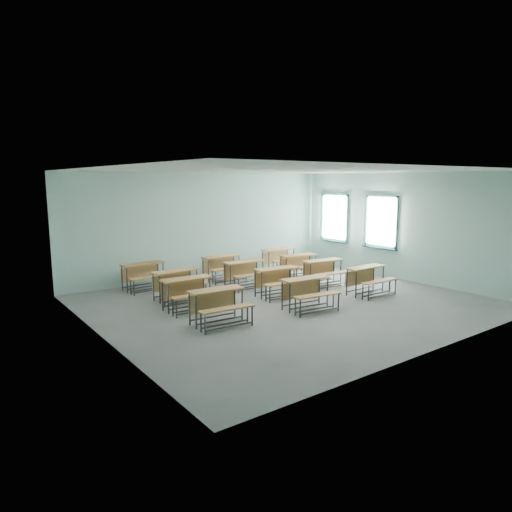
% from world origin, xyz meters
% --- Properties ---
extents(room, '(9.04, 8.04, 3.24)m').
position_xyz_m(room, '(0.08, 0.03, 1.60)').
color(room, gray).
rests_on(room, ground).
extents(desk_unit_r0c0, '(1.22, 0.86, 0.73)m').
position_xyz_m(desk_unit_r0c0, '(-2.27, -0.49, 0.49)').
color(desk_unit_r0c0, '#A16F3A').
rests_on(desk_unit_r0c0, ground).
extents(desk_unit_r0c1, '(1.25, 0.91, 0.73)m').
position_xyz_m(desk_unit_r0c1, '(-0.03, -0.77, 0.49)').
color(desk_unit_r0c1, '#A16F3A').
rests_on(desk_unit_r0c1, ground).
extents(desk_unit_r0c2, '(1.18, 0.80, 0.73)m').
position_xyz_m(desk_unit_r0c2, '(2.22, -0.66, 0.49)').
color(desk_unit_r0c2, '#A16F3A').
rests_on(desk_unit_r0c2, ground).
extents(desk_unit_r1c0, '(1.18, 0.80, 0.73)m').
position_xyz_m(desk_unit_r1c0, '(-2.26, 0.85, 0.49)').
color(desk_unit_r1c0, '#A16F3A').
rests_on(desk_unit_r1c0, ground).
extents(desk_unit_r1c1, '(1.25, 0.91, 0.73)m').
position_xyz_m(desk_unit_r1c1, '(0.18, 0.58, 0.49)').
color(desk_unit_r1c1, '#A16F3A').
rests_on(desk_unit_r1c1, ground).
extents(desk_unit_r1c2, '(1.26, 0.92, 0.73)m').
position_xyz_m(desk_unit_r1c2, '(2.01, 0.74, 0.49)').
color(desk_unit_r1c2, '#A16F3A').
rests_on(desk_unit_r1c2, ground).
extents(desk_unit_r2c0, '(1.23, 0.88, 0.73)m').
position_xyz_m(desk_unit_r2c0, '(-2.05, 1.83, 0.49)').
color(desk_unit_r2c0, '#A16F3A').
rests_on(desk_unit_r2c0, ground).
extents(desk_unit_r2c1, '(1.20, 0.83, 0.73)m').
position_xyz_m(desk_unit_r2c1, '(0.09, 1.89, 0.49)').
color(desk_unit_r2c1, '#A16F3A').
rests_on(desk_unit_r2c1, ground).
extents(desk_unit_r2c2, '(1.25, 0.92, 0.73)m').
position_xyz_m(desk_unit_r2c2, '(2.07, 1.85, 0.49)').
color(desk_unit_r2c2, '#A16F3A').
rests_on(desk_unit_r2c2, ground).
extents(desk_unit_r3c0, '(1.22, 0.85, 0.73)m').
position_xyz_m(desk_unit_r3c0, '(-2.31, 3.29, 0.49)').
color(desk_unit_r3c0, '#A16F3A').
rests_on(desk_unit_r3c0, ground).
extents(desk_unit_r3c1, '(1.18, 0.80, 0.73)m').
position_xyz_m(desk_unit_r3c1, '(0.06, 3.05, 0.49)').
color(desk_unit_r3c1, '#A16F3A').
rests_on(desk_unit_r3c1, ground).
extents(desk_unit_r3c2, '(1.19, 0.82, 0.73)m').
position_xyz_m(desk_unit_r3c2, '(2.35, 3.15, 0.49)').
color(desk_unit_r3c2, '#A16F3A').
rests_on(desk_unit_r3c2, ground).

